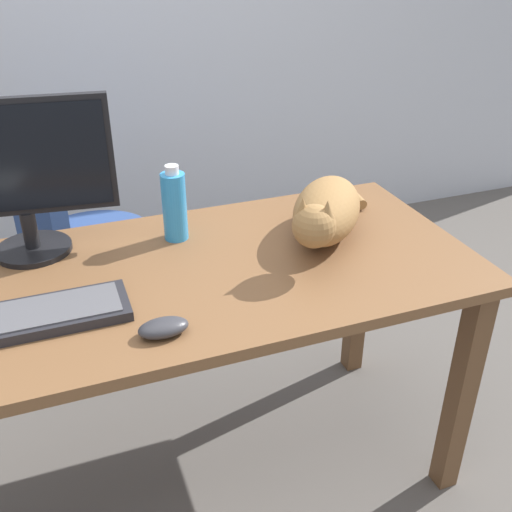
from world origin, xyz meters
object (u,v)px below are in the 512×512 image
(monitor, at_px, (18,173))
(keyboard, at_px, (28,318))
(cat, at_px, (326,211))
(water_bottle, at_px, (174,205))
(computer_mouse, at_px, (163,328))
(office_chair, at_px, (85,265))

(monitor, height_order, keyboard, monitor)
(monitor, relative_size, keyboard, 1.09)
(cat, height_order, water_bottle, water_bottle)
(monitor, xyz_separation_m, cat, (0.77, -0.20, -0.15))
(water_bottle, bearing_deg, computer_mouse, -107.33)
(office_chair, relative_size, cat, 1.76)
(office_chair, xyz_separation_m, keyboard, (-0.17, -0.87, 0.37))
(keyboard, height_order, cat, cat)
(computer_mouse, xyz_separation_m, water_bottle, (0.13, 0.43, 0.08))
(monitor, xyz_separation_m, computer_mouse, (0.25, -0.49, -0.21))
(keyboard, distance_m, water_bottle, 0.50)
(cat, relative_size, water_bottle, 2.35)
(keyboard, xyz_separation_m, water_bottle, (0.41, 0.29, 0.09))
(computer_mouse, distance_m, water_bottle, 0.46)
(office_chair, bearing_deg, cat, -49.00)
(office_chair, distance_m, cat, 1.05)
(keyboard, height_order, water_bottle, water_bottle)
(office_chair, xyz_separation_m, water_bottle, (0.24, -0.58, 0.46))
(keyboard, bearing_deg, water_bottle, 35.18)
(keyboard, bearing_deg, monitor, 85.71)
(office_chair, height_order, monitor, monitor)
(cat, bearing_deg, water_bottle, 160.05)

